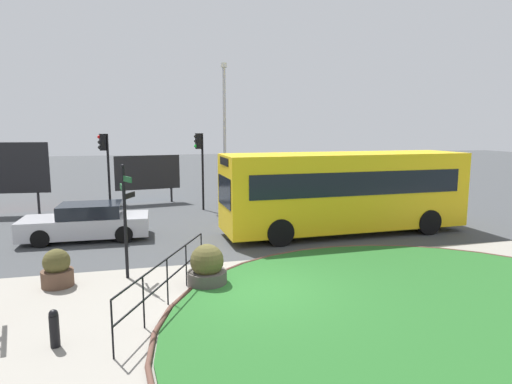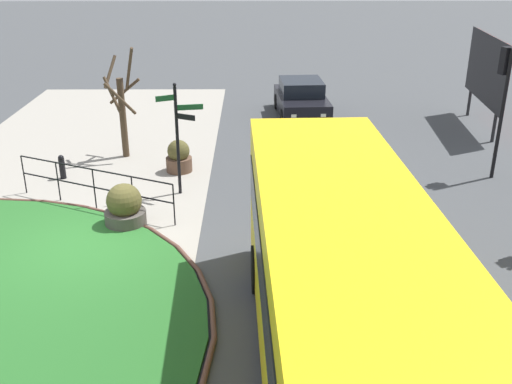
# 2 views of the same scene
# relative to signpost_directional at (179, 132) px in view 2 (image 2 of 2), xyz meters

# --- Properties ---
(ground) EXTENTS (120.00, 120.00, 0.00)m
(ground) POSITION_rel_signpost_directional_xyz_m (3.23, -1.91, -1.86)
(ground) COLOR #3D3F42
(sidewalk_paving) EXTENTS (32.00, 8.63, 0.02)m
(sidewalk_paving) POSITION_rel_signpost_directional_xyz_m (3.23, -3.59, -1.85)
(sidewalk_paving) COLOR gray
(sidewalk_paving) RESTS_ON ground
(signpost_directional) EXTENTS (0.42, 1.24, 3.22)m
(signpost_directional) POSITION_rel_signpost_directional_xyz_m (0.00, 0.00, 0.00)
(signpost_directional) COLOR black
(signpost_directional) RESTS_ON ground
(bollard_foreground) EXTENTS (0.18, 0.18, 0.77)m
(bollard_foreground) POSITION_rel_signpost_directional_xyz_m (-1.18, -3.74, -1.47)
(bollard_foreground) COLOR black
(bollard_foreground) RESTS_ON ground
(railing_grass_edge) EXTENTS (2.17, 4.56, 1.16)m
(railing_grass_edge) POSITION_rel_signpost_directional_xyz_m (1.01, -2.21, -1.12)
(railing_grass_edge) COLOR black
(railing_grass_edge) RESTS_ON ground
(bus_yellow) EXTENTS (9.81, 2.90, 3.20)m
(bus_yellow) POSITION_rel_signpost_directional_xyz_m (8.17, 3.44, -0.14)
(bus_yellow) COLOR yellow
(bus_yellow) RESTS_ON ground
(car_near_lane) EXTENTS (4.04, 2.13, 1.47)m
(car_near_lane) POSITION_rel_signpost_directional_xyz_m (-8.13, 4.04, -1.18)
(car_near_lane) COLOR black
(car_near_lane) RESTS_ON ground
(car_trailing) EXTENTS (4.60, 1.93, 1.36)m
(car_trailing) POSITION_rel_signpost_directional_xyz_m (-1.68, 4.83, -1.22)
(car_trailing) COLOR #B7B7BC
(car_trailing) RESTS_ON ground
(traffic_light_far) EXTENTS (0.48, 0.32, 3.92)m
(traffic_light_far) POSITION_rel_signpost_directional_xyz_m (-1.35, 9.34, 1.00)
(traffic_light_far) COLOR black
(traffic_light_far) RESTS_ON ground
(billboard_left) EXTENTS (4.76, 0.52, 3.51)m
(billboard_left) POSITION_rel_signpost_directional_xyz_m (-6.43, 10.81, 0.37)
(billboard_left) COLOR black
(billboard_left) RESTS_ON ground
(planter_near_signpost) EXTENTS (0.81, 0.81, 1.03)m
(planter_near_signpost) POSITION_rel_signpost_directional_xyz_m (-1.78, -0.27, -1.40)
(planter_near_signpost) COLOR brown
(planter_near_signpost) RESTS_ON ground
(planter_kerbside) EXTENTS (1.04, 1.04, 1.15)m
(planter_kerbside) POSITION_rel_signpost_directional_xyz_m (2.08, -1.19, -1.35)
(planter_kerbside) COLOR #47423D
(planter_kerbside) RESTS_ON ground
(street_tree_bare) EXTENTS (1.14, 1.11, 3.65)m
(street_tree_bare) POSITION_rel_signpost_directional_xyz_m (-3.19, -2.21, -0.17)
(street_tree_bare) COLOR #423323
(street_tree_bare) RESTS_ON ground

